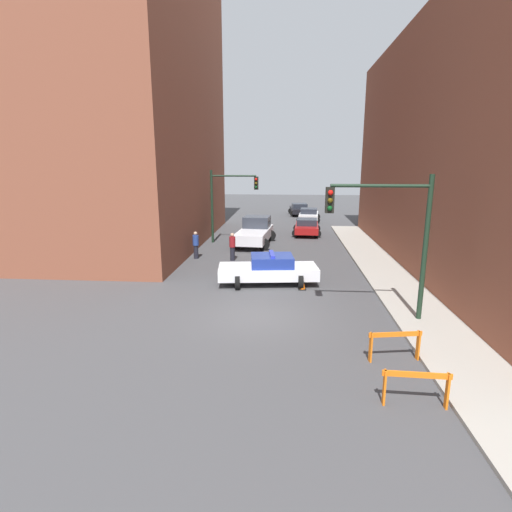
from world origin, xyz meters
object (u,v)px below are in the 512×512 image
traffic_light_near (393,226)px  pedestrian_corner (196,245)px  parked_car_far (299,209)px  barrier_mid (395,341)px  police_car (269,269)px  pedestrian_crossing (232,246)px  parked_car_near (307,226)px  traffic_cone (302,283)px  parked_car_mid (309,215)px  traffic_light_far (227,196)px  white_truck (255,232)px  barrier_front (416,383)px

traffic_light_near → pedestrian_corner: 13.27m
parked_car_far → barrier_mid: parked_car_far is taller
police_car → pedestrian_crossing: size_ratio=2.94×
parked_car_near → traffic_cone: size_ratio=6.69×
police_car → traffic_cone: bearing=-122.8°
traffic_light_near → pedestrian_crossing: bearing=128.1°
police_car → parked_car_mid: police_car is taller
barrier_mid → pedestrian_crossing: bearing=118.2°
traffic_light_far → pedestrian_crossing: traffic_light_far is taller
white_truck → barrier_mid: size_ratio=3.51×
traffic_light_near → traffic_light_far: bearing=119.4°
police_car → parked_car_near: bearing=-16.4°
parked_car_mid → pedestrian_corner: 18.17m
white_truck → parked_car_mid: 12.64m
police_car → pedestrian_crossing: (-2.39, 4.55, 0.14)m
parked_car_mid → parked_car_far: same height
traffic_cone → parked_car_far: bearing=88.8°
white_truck → parked_car_near: 5.74m
traffic_light_near → parked_car_far: size_ratio=1.18×
parked_car_far → parked_car_near: bearing=-93.1°
white_truck → pedestrian_corner: 5.66m
parked_car_mid → barrier_mid: (1.07, -28.78, -0.06)m
parked_car_near → traffic_light_near: bearing=-80.3°
traffic_light_far → police_car: traffic_light_far is taller
parked_car_mid → barrier_mid: 28.80m
pedestrian_corner → barrier_front: bearing=-139.7°
parked_car_near → traffic_cone: bearing=-90.3°
parked_car_near → pedestrian_crossing: 10.40m
traffic_light_far → barrier_front: (7.44, -19.69, -2.78)m
pedestrian_corner → traffic_cone: 8.45m
parked_car_near → parked_car_mid: bearing=89.0°
white_truck → police_car: bearing=-76.2°
pedestrian_crossing → barrier_mid: (6.42, -11.96, -0.24)m
police_car → barrier_front: (3.95, -9.70, -0.11)m
police_car → parked_car_near: size_ratio=1.11×
parked_car_near → pedestrian_corner: (-7.10, -8.88, 0.19)m
parked_car_near → parked_car_far: (-0.27, 12.53, 0.00)m
traffic_light_far → parked_car_mid: 13.37m
traffic_light_far → traffic_light_near: bearing=-60.6°
traffic_cone → traffic_light_far: bearing=115.2°
barrier_mid → white_truck: bearing=107.9°
barrier_front → white_truck: bearing=105.7°
parked_car_mid → pedestrian_crossing: (-5.35, -16.82, 0.19)m
traffic_light_near → pedestrian_crossing: (-6.92, 8.84, -2.67)m
traffic_cone → traffic_light_near: bearing=-49.9°
pedestrian_crossing → traffic_cone: (3.97, -5.33, -0.54)m
traffic_light_near → white_truck: (-5.98, 13.82, -2.62)m
police_car → parked_car_far: police_car is taller
traffic_light_far → pedestrian_crossing: size_ratio=3.13×
police_car → parked_car_far: bearing=-11.1°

